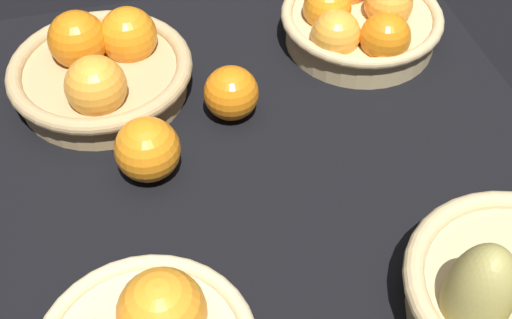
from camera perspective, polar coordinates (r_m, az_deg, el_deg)
market_tray at (r=82.94cm, az=1.36°, el=-2.89°), size 84.00×72.00×3.00cm
basket_far_left at (r=100.54cm, az=8.72°, el=11.47°), size 22.96×22.96×9.83cm
basket_near_left at (r=93.20cm, az=-12.65°, el=7.30°), size 24.19×24.19×10.67cm
loose_orange_front_gap at (r=88.05cm, az=-2.06°, el=5.51°), size 7.10×7.10×7.10cm
loose_orange_back_gap at (r=81.38cm, az=-8.96°, el=0.81°), size 7.81×7.81×7.81cm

